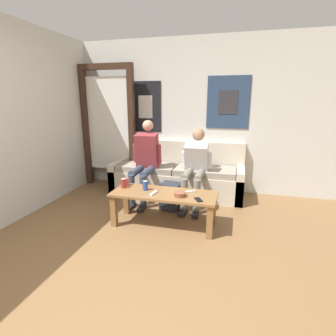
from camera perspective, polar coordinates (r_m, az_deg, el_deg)
name	(u,v)px	position (r m, az deg, el deg)	size (l,w,h in m)	color
ground_plane	(108,302)	(2.39, -12.98, -26.56)	(18.00, 18.00, 0.00)	brown
wall_back	(185,116)	(4.61, 3.62, 11.15)	(10.00, 0.07, 2.55)	silver
door_frame	(108,120)	(4.86, -12.86, 10.08)	(1.00, 0.10, 2.15)	#382319
couch	(177,177)	(4.45, 1.96, -1.87)	(2.19, 0.72, 0.87)	beige
coffee_table	(164,198)	(3.31, -0.89, -6.65)	(1.31, 0.50, 0.43)	olive
person_seated_adult	(145,159)	(4.10, -5.04, 2.05)	(0.47, 0.82, 1.25)	#384256
person_seated_teen	(195,165)	(3.93, 5.96, 0.72)	(0.47, 0.90, 1.13)	gray
backpack	(171,197)	(3.84, 0.62, -6.27)	(0.32, 0.31, 0.39)	#282D38
ceramic_bowl	(180,194)	(3.15, 2.60, -5.65)	(0.15, 0.15, 0.06)	brown
pillar_candle	(126,182)	(3.58, -9.03, -2.99)	(0.07, 0.07, 0.11)	#B24C42
drink_can_blue	(145,186)	(3.36, -4.96, -3.82)	(0.07, 0.07, 0.12)	#28479E
drink_can_red	(124,183)	(3.49, -9.66, -3.29)	(0.07, 0.07, 0.12)	maroon
game_controller_near_left	(190,192)	(3.29, 4.85, -5.19)	(0.13, 0.12, 0.03)	white
game_controller_near_right	(154,193)	(3.23, -3.12, -5.50)	(0.06, 0.15, 0.03)	white
cell_phone	(198,200)	(3.07, 6.65, -6.85)	(0.12, 0.15, 0.01)	black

